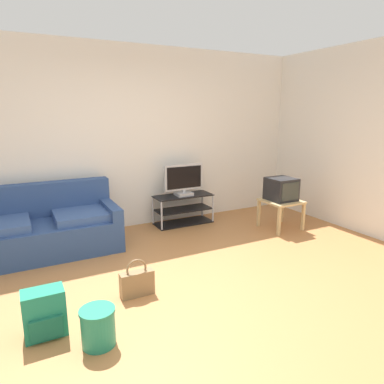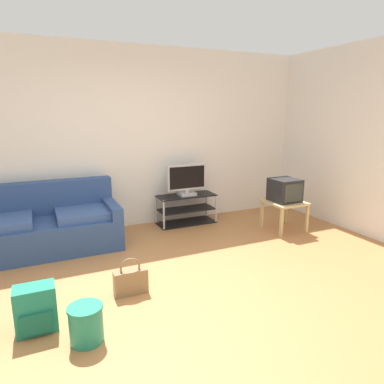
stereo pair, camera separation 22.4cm
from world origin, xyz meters
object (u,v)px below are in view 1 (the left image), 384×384
object	(u,v)px
flat_tv	(184,180)
crt_tv	(281,189)
handbag	(137,282)
tv_stand	(183,209)
backpack	(45,313)
couch	(43,229)
cleaning_bucket	(98,326)
side_table	(281,205)

from	to	relation	value
flat_tv	crt_tv	xyz separation A→B (m)	(1.21, -0.87, -0.09)
handbag	tv_stand	bearing A→B (deg)	52.56
flat_tv	backpack	size ratio (longest dim) A/B	1.66
crt_tv	backpack	distance (m)	3.66
backpack	handbag	distance (m)	0.89
couch	tv_stand	size ratio (longest dim) A/B	1.99
tv_stand	handbag	distance (m)	2.28
tv_stand	crt_tv	size ratio (longest dim) A/B	2.33
cleaning_bucket	couch	bearing A→B (deg)	95.32
flat_tv	backpack	world-z (taller)	flat_tv
flat_tv	side_table	distance (m)	1.53
cleaning_bucket	backpack	bearing A→B (deg)	137.72
crt_tv	cleaning_bucket	world-z (taller)	crt_tv
crt_tv	backpack	bearing A→B (deg)	-161.28
side_table	handbag	distance (m)	2.75
backpack	cleaning_bucket	distance (m)	0.47
tv_stand	backpack	world-z (taller)	tv_stand
tv_stand	side_table	bearing A→B (deg)	-36.78
handbag	couch	bearing A→B (deg)	113.80
couch	backpack	size ratio (longest dim) A/B	4.74
flat_tv	side_table	size ratio (longest dim) A/B	1.22
couch	side_table	size ratio (longest dim) A/B	3.47
couch	side_table	world-z (taller)	couch
side_table	handbag	xyz separation A→B (m)	(-2.59, -0.90, -0.24)
crt_tv	side_table	bearing A→B (deg)	-90.00
couch	cleaning_bucket	xyz separation A→B (m)	(0.20, -2.15, -0.15)
couch	backpack	distance (m)	1.85
tv_stand	side_table	xyz separation A→B (m)	(1.21, -0.90, 0.14)
flat_tv	cleaning_bucket	size ratio (longest dim) A/B	2.14
backpack	handbag	world-z (taller)	backpack
tv_stand	crt_tv	world-z (taller)	crt_tv
tv_stand	flat_tv	distance (m)	0.47
tv_stand	side_table	distance (m)	1.52
side_table	backpack	xyz separation A→B (m)	(-3.44, -1.15, -0.19)
tv_stand	handbag	xyz separation A→B (m)	(-1.38, -1.81, -0.10)
backpack	cleaning_bucket	bearing A→B (deg)	-63.57
couch	handbag	xyz separation A→B (m)	(0.70, -1.59, -0.17)
tv_stand	cleaning_bucket	xyz separation A→B (m)	(-1.88, -2.37, -0.07)
side_table	crt_tv	xyz separation A→B (m)	(-0.00, 0.02, 0.24)
handbag	crt_tv	bearing A→B (deg)	19.50
flat_tv	handbag	size ratio (longest dim) A/B	1.70
crt_tv	handbag	xyz separation A→B (m)	(-2.59, -0.92, -0.48)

